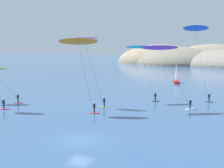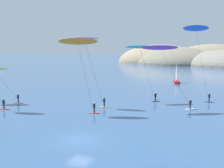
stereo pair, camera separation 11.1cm
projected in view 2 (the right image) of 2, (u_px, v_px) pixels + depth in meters
ground_plane at (80, 140)px, 30.80m from camera, size 600.00×600.00×0.00m
headland_island at (197, 64)px, 164.44m from camera, size 111.35×60.30×23.21m
sailboat_near at (177, 81)px, 78.46m from camera, size 2.78×5.92×5.70m
kitesurfer_purple at (162, 52)px, 43.84m from camera, size 8.16×5.43×10.44m
kitesurfer_orange at (79, 46)px, 41.72m from camera, size 6.06×3.41×11.47m
kitesurfer_pink at (86, 44)px, 46.61m from camera, size 6.86×2.00×11.80m
kitesurfer_blue at (197, 34)px, 50.47m from camera, size 5.90×2.24×14.01m
kitesurfer_cyan at (141, 51)px, 50.68m from camera, size 5.95×4.18×10.44m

